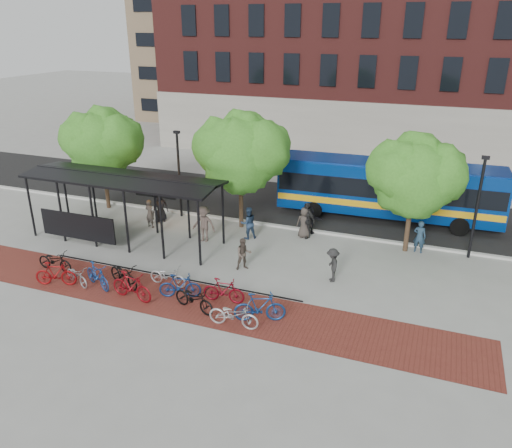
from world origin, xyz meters
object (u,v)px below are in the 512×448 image
(pedestrian_4, at_px, (306,220))
(pedestrian_0, at_px, (160,207))
(pedestrian_8, at_px, (244,254))
(pedestrian_7, at_px, (420,237))
(bus_shelter, at_px, (121,186))
(bike_8, at_px, (194,298))
(pedestrian_9, at_px, (332,265))
(tree_b, at_px, (243,150))
(pedestrian_3, at_px, (204,224))
(bike_1, at_px, (56,274))
(bike_3, at_px, (97,275))
(pedestrian_2, at_px, (248,223))
(tree_a, at_px, (103,141))
(bike_2, at_px, (77,275))
(bike_4, at_px, (124,275))
(bike_0, at_px, (55,261))
(tree_c, at_px, (416,174))
(bike_9, at_px, (224,290))
(bike_6, at_px, (168,276))
(lamp_post_left, at_px, (179,172))
(bike_5, at_px, (131,286))
(lamp_post_right, at_px, (477,205))
(bus, at_px, (388,187))
(bike_11, at_px, (260,307))
(pedestrian_6, at_px, (304,222))
(pedestrian_1, at_px, (150,213))
(pedestrian_5, at_px, (310,220))
(bike_10, at_px, (234,315))
(bike_7, at_px, (180,286))

(pedestrian_4, bearing_deg, pedestrian_0, -148.70)
(pedestrian_8, bearing_deg, pedestrian_7, -1.80)
(bus_shelter, height_order, bike_8, bus_shelter)
(pedestrian_9, bearing_deg, tree_b, -147.96)
(pedestrian_3, xyz_separation_m, pedestrian_7, (10.69, 2.59, -0.13))
(pedestrian_8, bearing_deg, pedestrian_4, 35.06)
(bus_shelter, distance_m, bike_1, 5.90)
(bike_3, bearing_deg, pedestrian_2, -5.43)
(tree_a, bearing_deg, bike_2, -62.16)
(bike_4, distance_m, bike_8, 3.89)
(pedestrian_9, bearing_deg, bike_0, -95.38)
(tree_c, distance_m, bike_9, 10.91)
(bike_4, height_order, bike_6, bike_4)
(bike_6, height_order, bike_8, bike_8)
(tree_b, distance_m, tree_c, 9.00)
(lamp_post_left, xyz_separation_m, bike_5, (2.76, -9.30, -2.13))
(tree_c, height_order, lamp_post_right, tree_c)
(bike_5, bearing_deg, pedestrian_0, 31.11)
(bike_4, distance_m, bike_9, 4.69)
(bike_3, height_order, pedestrian_7, pedestrian_7)
(pedestrian_3, bearing_deg, bus, 35.16)
(bus, bearing_deg, bike_3, -131.86)
(lamp_post_right, relative_size, pedestrian_9, 3.25)
(bike_0, distance_m, bike_11, 10.43)
(tree_b, relative_size, bike_6, 3.61)
(tree_a, height_order, pedestrian_3, tree_a)
(bike_5, relative_size, pedestrian_2, 1.17)
(tree_a, distance_m, bike_0, 9.34)
(bus_shelter, relative_size, pedestrian_6, 6.22)
(bike_3, xyz_separation_m, pedestrian_7, (12.85, 8.70, 0.28))
(tree_a, relative_size, bike_0, 3.26)
(pedestrian_3, relative_size, pedestrian_4, 0.99)
(tree_b, distance_m, bike_6, 8.49)
(pedestrian_1, bearing_deg, pedestrian_8, 166.73)
(bus, relative_size, pedestrian_3, 6.51)
(bike_6, bearing_deg, pedestrian_5, -25.70)
(pedestrian_1, height_order, pedestrian_5, pedestrian_1)
(bike_6, height_order, pedestrian_5, pedestrian_5)
(bike_4, distance_m, pedestrian_7, 14.40)
(bike_10, distance_m, pedestrian_6, 9.20)
(bike_11, distance_m, pedestrian_3, 8.16)
(pedestrian_6, bearing_deg, tree_c, 163.83)
(bike_0, height_order, bike_9, bike_9)
(pedestrian_9, bearing_deg, pedestrian_7, 121.69)
(tree_a, relative_size, bike_1, 3.33)
(pedestrian_4, bearing_deg, bike_4, -100.63)
(pedestrian_0, height_order, pedestrian_4, pedestrian_4)
(bike_7, height_order, pedestrian_6, pedestrian_6)
(tree_c, bearing_deg, bike_7, -136.14)
(bike_11, bearing_deg, bus_shelter, 41.06)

